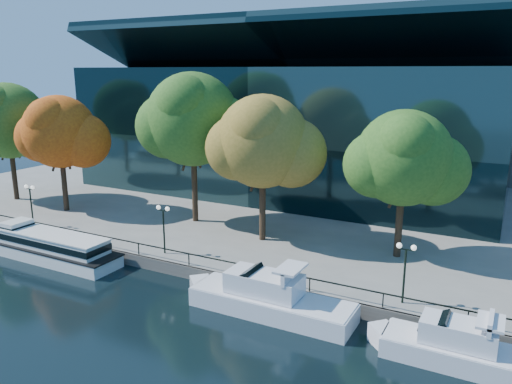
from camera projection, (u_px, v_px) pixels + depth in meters
The scene contains 15 objects.
ground at pixel (163, 293), 35.99m from camera, with size 160.00×160.00×0.00m, color black.
promenade at pixel (333, 186), 67.08m from camera, with size 90.00×67.08×1.00m.
railing at pixel (189, 254), 38.32m from camera, with size 88.20×0.08×0.99m.
convention_building at pixel (293, 128), 63.06m from camera, with size 50.00×24.57×21.43m.
tour_boat at pixel (47, 245), 42.42m from camera, with size 14.87×3.32×2.82m.
cruiser_near at pixel (265, 297), 32.95m from camera, with size 12.26×3.16×3.55m.
cruiser_far at pixel (457, 347), 27.11m from camera, with size 9.79×2.71×3.20m.
tree_0 at pixel (9, 122), 56.18m from camera, with size 10.68×8.76×13.40m.
tree_1 at pixel (60, 133), 51.72m from camera, with size 9.46×7.76×12.24m.
tree_2 at pixel (194, 122), 47.52m from camera, with size 11.22×9.20×14.59m.
tree_3 at pixel (264, 144), 42.31m from camera, with size 10.01×8.21×12.78m.
tree_4 at pixel (405, 160), 38.45m from camera, with size 9.38×7.70×11.82m.
lamp_0 at pixel (30, 196), 47.69m from camera, with size 1.26×0.36×4.03m.
lamp_1 at pixel (163, 218), 40.42m from camera, with size 1.26×0.36×4.03m.
lamp_2 at pixel (405, 260), 31.63m from camera, with size 1.26×0.36×4.03m.
Camera 1 is at (21.51, -26.19, 15.66)m, focal length 35.00 mm.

